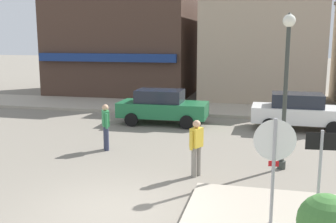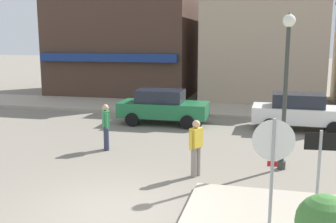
{
  "view_description": "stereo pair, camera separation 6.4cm",
  "coord_description": "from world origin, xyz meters",
  "px_view_note": "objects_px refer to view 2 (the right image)",
  "views": [
    {
      "loc": [
        3.1,
        -7.65,
        3.79
      ],
      "look_at": [
        0.19,
        4.5,
        1.5
      ],
      "focal_mm": 42.0,
      "sensor_mm": 36.0,
      "label": 1
    },
    {
      "loc": [
        3.16,
        -7.63,
        3.79
      ],
      "look_at": [
        0.19,
        4.5,
        1.5
      ],
      "focal_mm": 42.0,
      "sensor_mm": 36.0,
      "label": 2
    }
  ],
  "objects_px": {
    "lamp_post": "(287,69)",
    "parked_car_nearest": "(163,106)",
    "parked_car_second": "(300,111)",
    "pedestrian_crossing_near": "(106,125)",
    "one_way_sign": "(319,169)",
    "pedestrian_crossing_far": "(196,146)",
    "stop_sign": "(273,158)"
  },
  "relations": [
    {
      "from": "stop_sign",
      "to": "pedestrian_crossing_far",
      "type": "height_order",
      "value": "stop_sign"
    },
    {
      "from": "lamp_post",
      "to": "parked_car_second",
      "type": "xyz_separation_m",
      "value": [
        0.93,
        5.53,
        -2.15
      ]
    },
    {
      "from": "stop_sign",
      "to": "pedestrian_crossing_far",
      "type": "xyz_separation_m",
      "value": [
        -1.99,
        2.79,
        -0.65
      ]
    },
    {
      "from": "stop_sign",
      "to": "lamp_post",
      "type": "relative_size",
      "value": 0.51
    },
    {
      "from": "stop_sign",
      "to": "pedestrian_crossing_near",
      "type": "bearing_deg",
      "value": 139.28
    },
    {
      "from": "stop_sign",
      "to": "pedestrian_crossing_far",
      "type": "bearing_deg",
      "value": 125.46
    },
    {
      "from": "parked_car_second",
      "to": "pedestrian_crossing_near",
      "type": "distance_m",
      "value": 8.33
    },
    {
      "from": "parked_car_nearest",
      "to": "pedestrian_crossing_near",
      "type": "bearing_deg",
      "value": -100.03
    },
    {
      "from": "one_way_sign",
      "to": "pedestrian_crossing_far",
      "type": "bearing_deg",
      "value": 136.34
    },
    {
      "from": "parked_car_nearest",
      "to": "parked_car_second",
      "type": "relative_size",
      "value": 0.99
    },
    {
      "from": "stop_sign",
      "to": "pedestrian_crossing_near",
      "type": "xyz_separation_m",
      "value": [
        -5.48,
        4.71,
        -0.65
      ]
    },
    {
      "from": "one_way_sign",
      "to": "parked_car_second",
      "type": "bearing_deg",
      "value": 87.33
    },
    {
      "from": "one_way_sign",
      "to": "pedestrian_crossing_far",
      "type": "height_order",
      "value": "one_way_sign"
    },
    {
      "from": "pedestrian_crossing_near",
      "to": "one_way_sign",
      "type": "bearing_deg",
      "value": -36.23
    },
    {
      "from": "lamp_post",
      "to": "parked_car_nearest",
      "type": "xyz_separation_m",
      "value": [
        -5.03,
        5.37,
        -2.15
      ]
    },
    {
      "from": "one_way_sign",
      "to": "lamp_post",
      "type": "distance_m",
      "value": 4.3
    },
    {
      "from": "lamp_post",
      "to": "parked_car_second",
      "type": "distance_m",
      "value": 6.0
    },
    {
      "from": "parked_car_second",
      "to": "one_way_sign",
      "type": "bearing_deg",
      "value": -92.67
    },
    {
      "from": "pedestrian_crossing_near",
      "to": "lamp_post",
      "type": "bearing_deg",
      "value": -6.8
    },
    {
      "from": "parked_car_nearest",
      "to": "pedestrian_crossing_far",
      "type": "height_order",
      "value": "pedestrian_crossing_far"
    },
    {
      "from": "lamp_post",
      "to": "pedestrian_crossing_far",
      "type": "bearing_deg",
      "value": -152.73
    },
    {
      "from": "lamp_post",
      "to": "parked_car_nearest",
      "type": "bearing_deg",
      "value": 133.15
    },
    {
      "from": "parked_car_second",
      "to": "lamp_post",
      "type": "bearing_deg",
      "value": -99.55
    },
    {
      "from": "lamp_post",
      "to": "parked_car_nearest",
      "type": "height_order",
      "value": "lamp_post"
    },
    {
      "from": "lamp_post",
      "to": "pedestrian_crossing_near",
      "type": "xyz_separation_m",
      "value": [
        -5.86,
        0.7,
        -2.09
      ]
    },
    {
      "from": "stop_sign",
      "to": "pedestrian_crossing_near",
      "type": "relative_size",
      "value": 1.43
    },
    {
      "from": "lamp_post",
      "to": "one_way_sign",
      "type": "bearing_deg",
      "value": -82.94
    },
    {
      "from": "parked_car_second",
      "to": "pedestrian_crossing_near",
      "type": "relative_size",
      "value": 2.51
    },
    {
      "from": "stop_sign",
      "to": "one_way_sign",
      "type": "bearing_deg",
      "value": 4.36
    },
    {
      "from": "parked_car_second",
      "to": "pedestrian_crossing_far",
      "type": "height_order",
      "value": "pedestrian_crossing_far"
    },
    {
      "from": "stop_sign",
      "to": "pedestrian_crossing_far",
      "type": "distance_m",
      "value": 3.49
    },
    {
      "from": "lamp_post",
      "to": "parked_car_second",
      "type": "relative_size",
      "value": 1.12
    }
  ]
}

